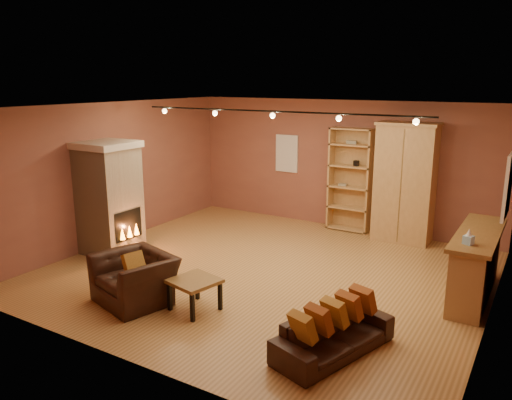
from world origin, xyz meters
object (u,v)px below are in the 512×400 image
Objects in this scene: bookcase at (351,179)px; armchair at (134,271)px; bar_counter at (476,264)px; armoire at (405,183)px; coffee_table at (195,284)px; fireplace at (110,198)px; loveseat at (334,327)px.

bookcase is 1.78× the size of armchair.
armchair is at bearing -147.03° from bar_counter.
armoire reaches higher than coffee_table.
fireplace is at bearing -167.61° from bar_counter.
armchair is (-4.28, -2.78, -0.04)m from bar_counter.
loveseat is (-1.20, -2.60, -0.18)m from bar_counter.
armoire is at bearing 127.67° from bar_counter.
fireplace is at bearing 160.31° from armchair.
bar_counter is 1.71× the size of armchair.
bookcase reaches higher than bar_counter.
bookcase is 5.30m from loveseat.
coffee_table is (-2.15, 0.06, 0.06)m from loveseat.
armchair is at bearing -105.25° from bookcase.
fireplace is 2.90× the size of coffee_table.
armoire is 1.43× the size of loveseat.
bookcase is at bearing 140.65° from bar_counter.
armchair reaches higher than loveseat.
fireplace is 1.69× the size of armchair.
armoire reaches higher than bar_counter.
fireplace is at bearing 157.91° from coffee_table.
loveseat is 2.15m from coffee_table.
loveseat is at bearing -114.78° from bar_counter.
bar_counter is (1.68, -2.17, -0.69)m from armoire.
loveseat is at bearing -13.74° from fireplace.
bar_counter is at bearing -39.35° from bookcase.
bookcase reaches higher than fireplace.
fireplace is 5.24m from loveseat.
armoire is at bearing -8.94° from bookcase.
armoire is 2.83m from bar_counter.
coffee_table is at bearing -142.78° from bar_counter.
bookcase is at bearing 90.69° from armchair.
armoire reaches higher than loveseat.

